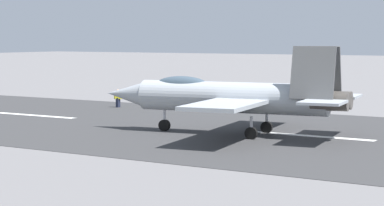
{
  "coord_description": "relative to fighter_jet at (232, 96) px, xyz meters",
  "views": [
    {
      "loc": [
        -16.24,
        42.44,
        6.17
      ],
      "look_at": [
        6.54,
        4.88,
        2.2
      ],
      "focal_mm": 68.16,
      "sensor_mm": 36.0,
      "label": 1
    }
  ],
  "objects": [
    {
      "name": "fighter_jet",
      "position": [
        0.0,
        0.0,
        0.0
      ],
      "size": [
        17.01,
        14.9,
        5.65
      ],
      "color": "#A3A9B0",
      "rests_on": "ground"
    },
    {
      "name": "marker_cone_mid",
      "position": [
        5.45,
        -14.77,
        -2.17
      ],
      "size": [
        0.44,
        0.44,
        0.55
      ],
      "primitive_type": "cone",
      "color": "orange",
      "rests_on": "ground"
    },
    {
      "name": "runway_strip",
      "position": [
        -5.43,
        -1.9,
        -2.44
      ],
      "size": [
        240.0,
        26.0,
        0.02
      ],
      "color": "#363537",
      "rests_on": "ground"
    },
    {
      "name": "crew_person",
      "position": [
        17.02,
        -10.65,
        -1.64
      ],
      "size": [
        0.62,
        0.46,
        1.61
      ],
      "color": "#1E2338",
      "rests_on": "ground"
    },
    {
      "name": "ground_plane",
      "position": [
        -5.41,
        -1.9,
        -2.45
      ],
      "size": [
        400.0,
        400.0,
        0.0
      ],
      "primitive_type": "plane",
      "color": "slate"
    }
  ]
}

